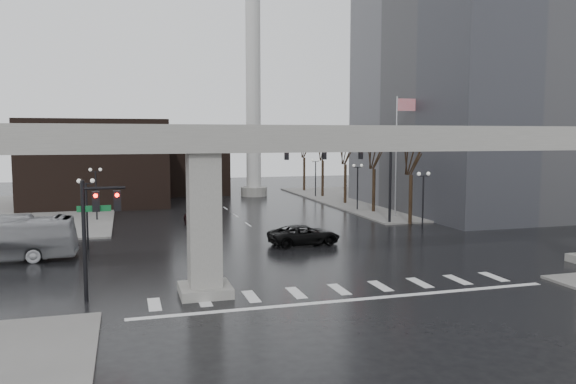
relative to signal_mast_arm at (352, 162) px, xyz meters
name	(u,v)px	position (x,y,z in m)	size (l,w,h in m)	color
ground	(333,285)	(-8.99, -18.80, -5.83)	(160.00, 160.00, 0.00)	black
sidewalk_ne	(422,199)	(17.01, 17.20, -5.75)	(28.00, 36.00, 0.15)	slate
elevated_guideway	(355,159)	(-7.73, -18.80, 1.05)	(48.00, 2.60, 8.70)	gray
office_tower	(489,18)	(19.01, 7.20, 15.17)	(22.00, 26.00, 42.00)	slate
building_far_left	(97,162)	(-22.99, 23.20, -0.83)	(16.00, 14.00, 10.00)	black
building_far_mid	(189,165)	(-10.99, 33.20, -1.83)	(10.00, 10.00, 8.00)	black
smokestack	(253,97)	(-2.99, 27.20, 7.52)	(3.60, 3.60, 30.00)	#B8B8B3
signal_mast_arm	(352,162)	(0.00, 0.00, 0.00)	(12.12, 0.43, 8.00)	black
signal_left_pole	(95,219)	(-21.24, -18.30, -1.76)	(2.30, 0.30, 6.00)	black
flagpole_assembly	(399,142)	(6.30, 3.20, 1.70)	(2.06, 0.12, 12.00)	silver
lamp_right_0	(423,191)	(4.51, -4.80, -2.36)	(1.22, 0.32, 5.11)	black
lamp_right_1	(358,179)	(4.51, 9.20, -2.36)	(1.22, 0.32, 5.11)	black
lamp_right_2	(316,171)	(4.51, 23.20, -2.36)	(1.22, 0.32, 5.11)	black
lamp_left_0	(86,201)	(-22.49, -4.80, -2.36)	(1.22, 0.32, 5.11)	black
lamp_left_1	(96,185)	(-22.49, 9.20, -2.36)	(1.22, 0.32, 5.11)	black
lamp_left_2	(101,175)	(-22.49, 23.20, -2.36)	(1.22, 0.32, 5.11)	black
tree_right_0	(411,194)	(5.54, -0.78, -3.04)	(1.09, 1.58, 7.50)	black
tree_right_1	(374,186)	(5.54, 7.22, -2.98)	(1.09, 1.61, 7.67)	black
tree_right_2	(345,180)	(5.54, 15.22, -2.91)	(1.10, 1.63, 7.85)	black
tree_right_3	(323,175)	(5.54, 23.22, -2.85)	(1.11, 1.66, 8.02)	black
tree_right_4	(304,171)	(5.54, 31.22, -2.79)	(1.12, 1.69, 8.19)	black
pickup_truck	(304,235)	(-7.00, -7.57, -5.07)	(2.50, 5.43, 1.51)	black
far_car	(197,219)	(-13.65, 3.67, -5.17)	(1.56, 3.88, 1.32)	black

